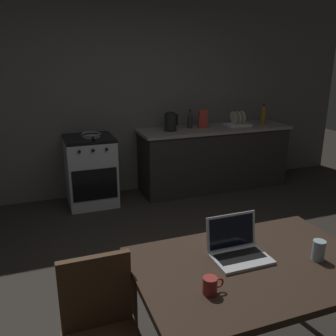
{
  "coord_description": "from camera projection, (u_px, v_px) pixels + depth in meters",
  "views": [
    {
      "loc": [
        -1.14,
        -2.25,
        1.87
      ],
      "look_at": [
        -0.0,
        0.82,
        0.85
      ],
      "focal_mm": 39.23,
      "sensor_mm": 36.0,
      "label": 1
    }
  ],
  "objects": [
    {
      "name": "ground_plane",
      "position": [
        204.0,
        297.0,
        2.95
      ],
      "size": [
        12.0,
        12.0,
        0.0
      ],
      "primitive_type": "plane",
      "color": "#2D2823"
    },
    {
      "name": "kitchen_counter",
      "position": [
        213.0,
        158.0,
        5.27
      ],
      "size": [
        2.16,
        0.64,
        0.88
      ],
      "color": "#282623",
      "rests_on": "ground_plane"
    },
    {
      "name": "coffee_mug",
      "position": [
        210.0,
        285.0,
        1.78
      ],
      "size": [
        0.11,
        0.07,
        0.09
      ],
      "color": "#9E2D28",
      "rests_on": "dining_table"
    },
    {
      "name": "bottle",
      "position": [
        263.0,
        115.0,
        5.3
      ],
      "size": [
        0.07,
        0.07,
        0.29
      ],
      "color": "#8C601E",
      "rests_on": "kitchen_counter"
    },
    {
      "name": "drinking_glass",
      "position": [
        319.0,
        250.0,
        2.07
      ],
      "size": [
        0.07,
        0.07,
        0.12
      ],
      "color": "#99B7C6",
      "rests_on": "dining_table"
    },
    {
      "name": "stove_oven",
      "position": [
        91.0,
        171.0,
        4.69
      ],
      "size": [
        0.6,
        0.62,
        0.88
      ],
      "color": "#B7BABF",
      "rests_on": "ground_plane"
    },
    {
      "name": "dish_rack",
      "position": [
        237.0,
        122.0,
        5.25
      ],
      "size": [
        0.34,
        0.26,
        0.21
      ],
      "color": "silver",
      "rests_on": "kitchen_counter"
    },
    {
      "name": "back_wall",
      "position": [
        143.0,
        91.0,
        5.0
      ],
      "size": [
        6.4,
        0.1,
        2.76
      ],
      "primitive_type": "cube",
      "color": "#5A5A57",
      "rests_on": "ground_plane"
    },
    {
      "name": "electric_kettle",
      "position": [
        170.0,
        122.0,
        4.88
      ],
      "size": [
        0.19,
        0.17,
        0.25
      ],
      "color": "black",
      "rests_on": "kitchen_counter"
    },
    {
      "name": "bottle_b",
      "position": [
        190.0,
        119.0,
        5.06
      ],
      "size": [
        0.07,
        0.07,
        0.25
      ],
      "color": "#2D2D33",
      "rests_on": "kitchen_counter"
    },
    {
      "name": "chair",
      "position": [
        101.0,
        331.0,
        1.89
      ],
      "size": [
        0.4,
        0.4,
        0.88
      ],
      "rotation": [
        0.0,
        0.0,
        0.25
      ],
      "color": "#4C331E",
      "rests_on": "ground_plane"
    },
    {
      "name": "cereal_box",
      "position": [
        203.0,
        119.0,
        5.06
      ],
      "size": [
        0.13,
        0.05,
        0.26
      ],
      "color": "#B2382D",
      "rests_on": "kitchen_counter"
    },
    {
      "name": "dining_table",
      "position": [
        252.0,
        275.0,
        2.06
      ],
      "size": [
        1.31,
        0.87,
        0.75
      ],
      "color": "#332319",
      "rests_on": "ground_plane"
    },
    {
      "name": "laptop",
      "position": [
        238.0,
        249.0,
        2.1
      ],
      "size": [
        0.32,
        0.25,
        0.23
      ],
      "rotation": [
        0.0,
        0.0,
        -0.04
      ],
      "color": "silver",
      "rests_on": "dining_table"
    },
    {
      "name": "frying_pan",
      "position": [
        91.0,
        135.0,
        4.54
      ],
      "size": [
        0.24,
        0.41,
        0.05
      ],
      "color": "gray",
      "rests_on": "stove_oven"
    }
  ]
}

